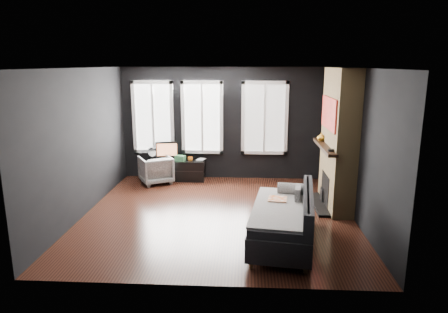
# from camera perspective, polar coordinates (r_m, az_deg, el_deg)

# --- Properties ---
(floor) EXTENTS (5.00, 5.00, 0.00)m
(floor) POSITION_cam_1_polar(r_m,az_deg,el_deg) (7.61, -0.89, -8.23)
(floor) COLOR black
(floor) RESTS_ON ground
(ceiling) EXTENTS (5.00, 5.00, 0.00)m
(ceiling) POSITION_cam_1_polar(r_m,az_deg,el_deg) (7.09, -0.97, 12.55)
(ceiling) COLOR white
(ceiling) RESTS_ON ground
(wall_back) EXTENTS (5.00, 0.02, 2.70)m
(wall_back) POSITION_cam_1_polar(r_m,az_deg,el_deg) (9.69, 0.15, 4.69)
(wall_back) COLOR black
(wall_back) RESTS_ON ground
(wall_left) EXTENTS (0.02, 5.00, 2.70)m
(wall_left) POSITION_cam_1_polar(r_m,az_deg,el_deg) (7.82, -19.54, 1.89)
(wall_left) COLOR black
(wall_left) RESTS_ON ground
(wall_right) EXTENTS (0.02, 5.00, 2.70)m
(wall_right) POSITION_cam_1_polar(r_m,az_deg,el_deg) (7.48, 18.55, 1.48)
(wall_right) COLOR black
(wall_right) RESTS_ON ground
(windows) EXTENTS (4.00, 0.16, 1.76)m
(windows) POSITION_cam_1_polar(r_m,az_deg,el_deg) (9.59, -2.60, 10.77)
(windows) COLOR white
(windows) RESTS_ON wall_back
(fireplace) EXTENTS (0.70, 1.62, 2.70)m
(fireplace) POSITION_cam_1_polar(r_m,az_deg,el_deg) (8.00, 16.07, 2.38)
(fireplace) COLOR #93724C
(fireplace) RESTS_ON floor
(sofa) EXTENTS (1.27, 2.13, 0.87)m
(sofa) POSITION_cam_1_polar(r_m,az_deg,el_deg) (6.39, 8.33, -8.48)
(sofa) COLOR black
(sofa) RESTS_ON floor
(stripe_pillow) EXTENTS (0.14, 0.38, 0.37)m
(stripe_pillow) POSITION_cam_1_polar(r_m,az_deg,el_deg) (6.72, 10.47, -5.75)
(stripe_pillow) COLOR gray
(stripe_pillow) RESTS_ON sofa
(armchair) EXTENTS (0.92, 0.90, 0.71)m
(armchair) POSITION_cam_1_polar(r_m,az_deg,el_deg) (9.58, -9.72, -1.67)
(armchair) COLOR white
(armchair) RESTS_ON floor
(media_console) EXTENTS (1.45, 0.47, 0.50)m
(media_console) POSITION_cam_1_polar(r_m,az_deg,el_deg) (9.80, -6.97, -1.89)
(media_console) COLOR black
(media_console) RESTS_ON floor
(monitor) EXTENTS (0.57, 0.22, 0.50)m
(monitor) POSITION_cam_1_polar(r_m,az_deg,el_deg) (9.75, -8.15, 1.00)
(monitor) COLOR black
(monitor) RESTS_ON media_console
(desk_fan) EXTENTS (0.27, 0.27, 0.32)m
(desk_fan) POSITION_cam_1_polar(r_m,az_deg,el_deg) (9.80, -10.20, 0.45)
(desk_fan) COLOR #9F9F9F
(desk_fan) RESTS_ON media_console
(mug) EXTENTS (0.15, 0.13, 0.12)m
(mug) POSITION_cam_1_polar(r_m,az_deg,el_deg) (9.60, -4.84, -0.25)
(mug) COLOR orange
(mug) RESTS_ON media_console
(book) EXTENTS (0.17, 0.08, 0.24)m
(book) POSITION_cam_1_polar(r_m,az_deg,el_deg) (9.70, -3.76, 0.26)
(book) COLOR #B4AD8E
(book) RESTS_ON media_console
(storage_box) EXTENTS (0.27, 0.22, 0.13)m
(storage_box) POSITION_cam_1_polar(r_m,az_deg,el_deg) (9.62, -6.27, -0.23)
(storage_box) COLOR #2F683D
(storage_box) RESTS_ON media_console
(mantel_vase) EXTENTS (0.17, 0.18, 0.17)m
(mantel_vase) POSITION_cam_1_polar(r_m,az_deg,el_deg) (8.39, 13.73, 2.74)
(mantel_vase) COLOR gold
(mantel_vase) RESTS_ON fireplace
(mantel_clock) EXTENTS (0.13, 0.13, 0.04)m
(mantel_clock) POSITION_cam_1_polar(r_m,az_deg,el_deg) (7.44, 15.06, 0.87)
(mantel_clock) COLOR black
(mantel_clock) RESTS_ON fireplace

